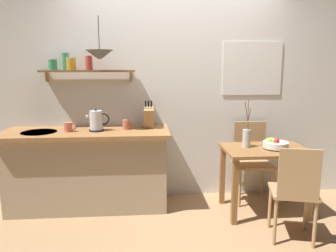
{
  "coord_description": "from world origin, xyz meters",
  "views": [
    {
      "loc": [
        -0.38,
        -3.27,
        1.63
      ],
      "look_at": [
        -0.1,
        0.25,
        0.95
      ],
      "focal_mm": 34.94,
      "sensor_mm": 36.0,
      "label": 1
    }
  ],
  "objects_px": {
    "dining_table": "(265,161)",
    "twig_vase": "(247,138)",
    "electric_kettle": "(96,121)",
    "dining_chair_near": "(295,189)",
    "coffee_mug_by_sink": "(69,127)",
    "coffee_mug_spare": "(127,125)",
    "knife_block": "(149,117)",
    "fruit_bowl": "(275,144)",
    "dining_chair_far": "(251,157)",
    "pendant_lamp": "(100,55)"
  },
  "relations": [
    {
      "from": "dining_table",
      "to": "twig_vase",
      "type": "height_order",
      "value": "twig_vase"
    },
    {
      "from": "electric_kettle",
      "to": "dining_chair_near",
      "type": "bearing_deg",
      "value": -25.06
    },
    {
      "from": "dining_chair_near",
      "to": "electric_kettle",
      "type": "height_order",
      "value": "electric_kettle"
    },
    {
      "from": "coffee_mug_by_sink",
      "to": "coffee_mug_spare",
      "type": "xyz_separation_m",
      "value": [
        0.62,
        0.08,
        0.0
      ]
    },
    {
      "from": "coffee_mug_by_sink",
      "to": "coffee_mug_spare",
      "type": "distance_m",
      "value": 0.63
    },
    {
      "from": "knife_block",
      "to": "twig_vase",
      "type": "bearing_deg",
      "value": -15.5
    },
    {
      "from": "electric_kettle",
      "to": "coffee_mug_by_sink",
      "type": "relative_size",
      "value": 1.95
    },
    {
      "from": "dining_chair_near",
      "to": "knife_block",
      "type": "height_order",
      "value": "knife_block"
    },
    {
      "from": "fruit_bowl",
      "to": "electric_kettle",
      "type": "distance_m",
      "value": 1.95
    },
    {
      "from": "coffee_mug_spare",
      "to": "dining_chair_far",
      "type": "bearing_deg",
      "value": 2.46
    },
    {
      "from": "twig_vase",
      "to": "electric_kettle",
      "type": "relative_size",
      "value": 2.08
    },
    {
      "from": "coffee_mug_by_sink",
      "to": "dining_chair_near",
      "type": "bearing_deg",
      "value": -21.53
    },
    {
      "from": "dining_table",
      "to": "coffee_mug_spare",
      "type": "relative_size",
      "value": 7.0
    },
    {
      "from": "dining_chair_far",
      "to": "coffee_mug_spare",
      "type": "relative_size",
      "value": 7.33
    },
    {
      "from": "electric_kettle",
      "to": "dining_chair_far",
      "type": "bearing_deg",
      "value": 4.06
    },
    {
      "from": "knife_block",
      "to": "coffee_mug_spare",
      "type": "xyz_separation_m",
      "value": [
        -0.25,
        -0.05,
        -0.07
      ]
    },
    {
      "from": "pendant_lamp",
      "to": "dining_table",
      "type": "bearing_deg",
      "value": -8.1
    },
    {
      "from": "dining_chair_far",
      "to": "coffee_mug_by_sink",
      "type": "distance_m",
      "value": 2.14
    },
    {
      "from": "dining_chair_near",
      "to": "coffee_mug_by_sink",
      "type": "bearing_deg",
      "value": 158.47
    },
    {
      "from": "coffee_mug_spare",
      "to": "pendant_lamp",
      "type": "height_order",
      "value": "pendant_lamp"
    },
    {
      "from": "coffee_mug_spare",
      "to": "electric_kettle",
      "type": "bearing_deg",
      "value": -168.77
    },
    {
      "from": "twig_vase",
      "to": "coffee_mug_spare",
      "type": "relative_size",
      "value": 4.08
    },
    {
      "from": "fruit_bowl",
      "to": "coffee_mug_spare",
      "type": "distance_m",
      "value": 1.64
    },
    {
      "from": "fruit_bowl",
      "to": "electric_kettle",
      "type": "bearing_deg",
      "value": 171.99
    },
    {
      "from": "dining_chair_near",
      "to": "coffee_mug_spare",
      "type": "relative_size",
      "value": 7.14
    },
    {
      "from": "coffee_mug_by_sink",
      "to": "coffee_mug_spare",
      "type": "height_order",
      "value": "coffee_mug_spare"
    },
    {
      "from": "electric_kettle",
      "to": "coffee_mug_spare",
      "type": "height_order",
      "value": "electric_kettle"
    },
    {
      "from": "knife_block",
      "to": "pendant_lamp",
      "type": "height_order",
      "value": "pendant_lamp"
    },
    {
      "from": "pendant_lamp",
      "to": "twig_vase",
      "type": "bearing_deg",
      "value": -6.48
    },
    {
      "from": "fruit_bowl",
      "to": "coffee_mug_spare",
      "type": "xyz_separation_m",
      "value": [
        -1.59,
        0.33,
        0.18
      ]
    },
    {
      "from": "dining_chair_far",
      "to": "twig_vase",
      "type": "xyz_separation_m",
      "value": [
        -0.17,
        -0.3,
        0.31
      ]
    },
    {
      "from": "twig_vase",
      "to": "electric_kettle",
      "type": "height_order",
      "value": "twig_vase"
    },
    {
      "from": "electric_kettle",
      "to": "pendant_lamp",
      "type": "relative_size",
      "value": 0.55
    },
    {
      "from": "dining_chair_near",
      "to": "knife_block",
      "type": "bearing_deg",
      "value": 142.56
    },
    {
      "from": "dining_chair_near",
      "to": "coffee_mug_by_sink",
      "type": "distance_m",
      "value": 2.36
    },
    {
      "from": "fruit_bowl",
      "to": "knife_block",
      "type": "xyz_separation_m",
      "value": [
        -1.34,
        0.39,
        0.25
      ]
    },
    {
      "from": "dining_chair_near",
      "to": "coffee_mug_spare",
      "type": "height_order",
      "value": "coffee_mug_spare"
    },
    {
      "from": "twig_vase",
      "to": "coffee_mug_by_sink",
      "type": "height_order",
      "value": "twig_vase"
    },
    {
      "from": "dining_chair_near",
      "to": "knife_block",
      "type": "relative_size",
      "value": 2.85
    },
    {
      "from": "pendant_lamp",
      "to": "coffee_mug_by_sink",
      "type": "bearing_deg",
      "value": -176.3
    },
    {
      "from": "dining_chair_far",
      "to": "pendant_lamp",
      "type": "relative_size",
      "value": 2.06
    },
    {
      "from": "electric_kettle",
      "to": "coffee_mug_by_sink",
      "type": "distance_m",
      "value": 0.3
    },
    {
      "from": "twig_vase",
      "to": "coffee_mug_spare",
      "type": "xyz_separation_m",
      "value": [
        -1.3,
        0.24,
        0.12
      ]
    },
    {
      "from": "twig_vase",
      "to": "pendant_lamp",
      "type": "distance_m",
      "value": 1.81
    },
    {
      "from": "dining_table",
      "to": "dining_chair_near",
      "type": "relative_size",
      "value": 0.98
    },
    {
      "from": "dining_chair_near",
      "to": "twig_vase",
      "type": "xyz_separation_m",
      "value": [
        -0.24,
        0.7,
        0.32
      ]
    },
    {
      "from": "fruit_bowl",
      "to": "electric_kettle",
      "type": "relative_size",
      "value": 1.07
    },
    {
      "from": "dining_chair_near",
      "to": "dining_table",
      "type": "bearing_deg",
      "value": 94.23
    },
    {
      "from": "dining_chair_far",
      "to": "fruit_bowl",
      "type": "bearing_deg",
      "value": -73.17
    },
    {
      "from": "pendant_lamp",
      "to": "fruit_bowl",
      "type": "bearing_deg",
      "value": -8.37
    }
  ]
}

